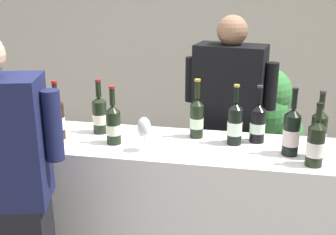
{
  "coord_description": "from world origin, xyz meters",
  "views": [
    {
      "loc": [
        0.52,
        -2.12,
        1.88
      ],
      "look_at": [
        0.12,
        0.0,
        1.17
      ],
      "focal_mm": 44.71,
      "sensor_mm": 36.0,
      "label": 1
    }
  ],
  "objects_px": {
    "wine_bottle_7": "(113,124)",
    "wine_bottle_8": "(57,119)",
    "wine_bottle_1": "(197,117)",
    "person_server": "(227,147)",
    "person_guest": "(3,222)",
    "wine_bottle_6": "(318,134)",
    "potted_shrub": "(266,123)",
    "wine_bottle_5": "(235,123)",
    "ice_bucket": "(32,109)",
    "wine_glass": "(144,129)",
    "wine_bottle_2": "(291,132)",
    "wine_bottle_4": "(258,123)",
    "wine_bottle_0": "(316,143)",
    "wine_bottle_3": "(100,114)"
  },
  "relations": [
    {
      "from": "wine_bottle_0",
      "to": "wine_bottle_3",
      "type": "bearing_deg",
      "value": 168.25
    },
    {
      "from": "wine_bottle_3",
      "to": "ice_bucket",
      "type": "height_order",
      "value": "wine_bottle_3"
    },
    {
      "from": "wine_bottle_4",
      "to": "person_guest",
      "type": "height_order",
      "value": "person_guest"
    },
    {
      "from": "wine_bottle_1",
      "to": "wine_bottle_7",
      "type": "distance_m",
      "value": 0.47
    },
    {
      "from": "wine_bottle_1",
      "to": "person_guest",
      "type": "xyz_separation_m",
      "value": [
        -0.79,
        -0.75,
        -0.31
      ]
    },
    {
      "from": "wine_bottle_5",
      "to": "person_guest",
      "type": "xyz_separation_m",
      "value": [
        -1.01,
        -0.68,
        -0.31
      ]
    },
    {
      "from": "wine_bottle_4",
      "to": "wine_bottle_5",
      "type": "bearing_deg",
      "value": -155.21
    },
    {
      "from": "wine_bottle_5",
      "to": "wine_bottle_6",
      "type": "relative_size",
      "value": 0.95
    },
    {
      "from": "wine_bottle_4",
      "to": "wine_bottle_6",
      "type": "bearing_deg",
      "value": -30.3
    },
    {
      "from": "ice_bucket",
      "to": "person_guest",
      "type": "relative_size",
      "value": 0.12
    },
    {
      "from": "wine_bottle_1",
      "to": "ice_bucket",
      "type": "xyz_separation_m",
      "value": [
        -1.02,
        0.01,
        -0.01
      ]
    },
    {
      "from": "wine_bottle_7",
      "to": "ice_bucket",
      "type": "xyz_separation_m",
      "value": [
        -0.58,
        0.19,
        -0.01
      ]
    },
    {
      "from": "wine_bottle_6",
      "to": "potted_shrub",
      "type": "height_order",
      "value": "wine_bottle_6"
    },
    {
      "from": "wine_bottle_5",
      "to": "person_guest",
      "type": "bearing_deg",
      "value": -145.97
    },
    {
      "from": "wine_bottle_3",
      "to": "person_guest",
      "type": "distance_m",
      "value": 0.81
    },
    {
      "from": "wine_bottle_2",
      "to": "wine_bottle_3",
      "type": "relative_size",
      "value": 1.09
    },
    {
      "from": "wine_bottle_0",
      "to": "potted_shrub",
      "type": "distance_m",
      "value": 1.22
    },
    {
      "from": "wine_bottle_8",
      "to": "wine_bottle_1",
      "type": "bearing_deg",
      "value": 12.4
    },
    {
      "from": "wine_bottle_2",
      "to": "wine_bottle_6",
      "type": "relative_size",
      "value": 1.0
    },
    {
      "from": "wine_glass",
      "to": "person_guest",
      "type": "xyz_separation_m",
      "value": [
        -0.55,
        -0.49,
        -0.32
      ]
    },
    {
      "from": "person_server",
      "to": "potted_shrub",
      "type": "xyz_separation_m",
      "value": [
        0.27,
        0.51,
        0.01
      ]
    },
    {
      "from": "wine_bottle_0",
      "to": "wine_bottle_3",
      "type": "distance_m",
      "value": 1.2
    },
    {
      "from": "wine_bottle_6",
      "to": "potted_shrub",
      "type": "distance_m",
      "value": 1.13
    },
    {
      "from": "wine_bottle_7",
      "to": "wine_bottle_8",
      "type": "relative_size",
      "value": 0.97
    },
    {
      "from": "wine_bottle_4",
      "to": "potted_shrub",
      "type": "relative_size",
      "value": 0.25
    },
    {
      "from": "wine_glass",
      "to": "potted_shrub",
      "type": "distance_m",
      "value": 1.37
    },
    {
      "from": "wine_bottle_7",
      "to": "wine_bottle_2",
      "type": "bearing_deg",
      "value": 1.25
    },
    {
      "from": "wine_bottle_7",
      "to": "person_server",
      "type": "distance_m",
      "value": 0.88
    },
    {
      "from": "ice_bucket",
      "to": "wine_glass",
      "type": "bearing_deg",
      "value": -19.03
    },
    {
      "from": "wine_bottle_1",
      "to": "person_server",
      "type": "bearing_deg",
      "value": 66.95
    },
    {
      "from": "wine_bottle_6",
      "to": "wine_glass",
      "type": "xyz_separation_m",
      "value": [
        -0.88,
        -0.08,
        -0.0
      ]
    },
    {
      "from": "wine_bottle_2",
      "to": "potted_shrub",
      "type": "bearing_deg",
      "value": 93.71
    },
    {
      "from": "wine_bottle_4",
      "to": "person_server",
      "type": "height_order",
      "value": "person_server"
    },
    {
      "from": "wine_bottle_8",
      "to": "person_guest",
      "type": "xyz_separation_m",
      "value": [
        -0.02,
        -0.58,
        -0.31
      ]
    },
    {
      "from": "wine_bottle_0",
      "to": "wine_bottle_1",
      "type": "relative_size",
      "value": 0.93
    },
    {
      "from": "wine_bottle_1",
      "to": "wine_bottle_3",
      "type": "height_order",
      "value": "wine_bottle_1"
    },
    {
      "from": "wine_glass",
      "to": "person_server",
      "type": "height_order",
      "value": "person_server"
    },
    {
      "from": "wine_bottle_0",
      "to": "ice_bucket",
      "type": "relative_size",
      "value": 1.51
    },
    {
      "from": "wine_bottle_2",
      "to": "person_guest",
      "type": "height_order",
      "value": "person_guest"
    },
    {
      "from": "wine_bottle_6",
      "to": "ice_bucket",
      "type": "xyz_separation_m",
      "value": [
        -1.65,
        0.19,
        -0.02
      ]
    },
    {
      "from": "wine_bottle_5",
      "to": "person_guest",
      "type": "height_order",
      "value": "person_guest"
    },
    {
      "from": "wine_bottle_1",
      "to": "wine_bottle_8",
      "type": "relative_size",
      "value": 1.01
    },
    {
      "from": "wine_bottle_0",
      "to": "potted_shrub",
      "type": "xyz_separation_m",
      "value": [
        -0.17,
        1.17,
        -0.3
      ]
    },
    {
      "from": "potted_shrub",
      "to": "wine_bottle_0",
      "type": "bearing_deg",
      "value": -81.65
    },
    {
      "from": "wine_bottle_0",
      "to": "wine_bottle_1",
      "type": "height_order",
      "value": "wine_bottle_1"
    },
    {
      "from": "wine_bottle_5",
      "to": "ice_bucket",
      "type": "xyz_separation_m",
      "value": [
        -1.23,
        0.08,
        -0.01
      ]
    },
    {
      "from": "wine_bottle_7",
      "to": "wine_glass",
      "type": "xyz_separation_m",
      "value": [
        0.19,
        -0.07,
        0.01
      ]
    },
    {
      "from": "wine_bottle_0",
      "to": "person_server",
      "type": "distance_m",
      "value": 0.86
    },
    {
      "from": "person_server",
      "to": "person_guest",
      "type": "distance_m",
      "value": 1.48
    },
    {
      "from": "wine_bottle_3",
      "to": "person_guest",
      "type": "bearing_deg",
      "value": -107.57
    }
  ]
}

